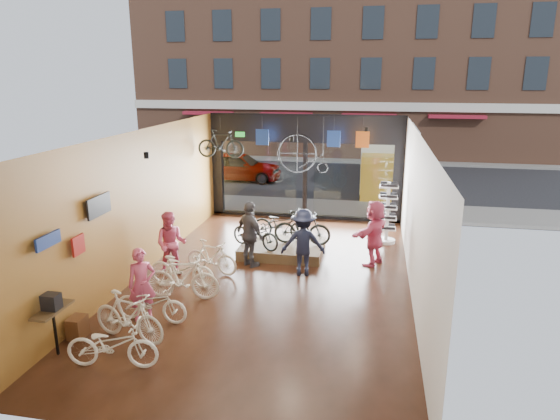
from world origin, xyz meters
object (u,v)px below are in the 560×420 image
(floor_bike_2, at_px, (151,303))
(penny_farthing, at_px, (305,155))
(floor_bike_3, at_px, (182,277))
(display_bike_left, at_px, (255,233))
(display_bike_mid, at_px, (302,228))
(customer_1, at_px, (171,244))
(display_platform, at_px, (282,249))
(sunglasses_rack, at_px, (387,213))
(box_truck, at_px, (389,160))
(floor_bike_0, at_px, (112,345))
(floor_bike_1, at_px, (129,317))
(customer_5, at_px, (374,233))
(customer_2, at_px, (250,234))
(display_bike_right, at_px, (281,224))
(customer_0, at_px, (142,285))
(floor_bike_4, at_px, (182,268))
(floor_bike_5, at_px, (211,257))
(hung_bike, at_px, (221,144))
(customer_3, at_px, (303,242))
(street_car, at_px, (239,166))

(floor_bike_2, bearing_deg, penny_farthing, -14.31)
(floor_bike_3, xyz_separation_m, penny_farthing, (1.99, 6.47, 1.97))
(display_bike_left, xyz_separation_m, display_bike_mid, (1.29, 0.53, 0.07))
(customer_1, bearing_deg, penny_farthing, 51.93)
(display_platform, height_order, sunglasses_rack, sunglasses_rack)
(box_truck, xyz_separation_m, floor_bike_2, (-5.18, -13.67, -0.99))
(display_platform, height_order, penny_farthing, penny_farthing)
(display_bike_mid, bearing_deg, floor_bike_0, 160.14)
(floor_bike_1, height_order, customer_5, customer_5)
(floor_bike_0, relative_size, customer_2, 0.91)
(display_bike_left, height_order, sunglasses_rack, sunglasses_rack)
(display_bike_right, xyz_separation_m, customer_0, (-2.08, -5.08, 0.04))
(floor_bike_4, relative_size, display_platform, 0.73)
(floor_bike_3, xyz_separation_m, customer_5, (4.42, 3.13, 0.39))
(customer_0, distance_m, customer_5, 6.48)
(floor_bike_4, xyz_separation_m, display_bike_left, (1.34, 2.32, 0.27))
(floor_bike_5, height_order, penny_farthing, penny_farthing)
(hung_bike, bearing_deg, penny_farthing, -75.19)
(hung_bike, bearing_deg, floor_bike_4, -175.86)
(floor_bike_1, bearing_deg, display_bike_right, -4.09)
(display_platform, relative_size, display_bike_mid, 1.42)
(customer_0, relative_size, sunglasses_rack, 0.83)
(sunglasses_rack, bearing_deg, customer_3, -142.81)
(floor_bike_0, relative_size, customer_5, 0.92)
(display_bike_right, bearing_deg, floor_bike_2, 166.36)
(display_platform, bearing_deg, customer_2, -120.65)
(box_truck, distance_m, sunglasses_rack, 7.40)
(floor_bike_0, distance_m, penny_farthing, 9.89)
(floor_bike_2, bearing_deg, floor_bike_0, -175.96)
(customer_0, height_order, customer_3, customer_3)
(floor_bike_0, distance_m, customer_0, 1.88)
(floor_bike_5, relative_size, customer_5, 0.83)
(floor_bike_5, height_order, customer_2, customer_2)
(floor_bike_0, distance_m, floor_bike_4, 3.67)
(floor_bike_0, bearing_deg, floor_bike_1, 2.01)
(floor_bike_5, bearing_deg, display_bike_right, -19.05)
(floor_bike_2, bearing_deg, floor_bike_1, 175.48)
(street_car, xyz_separation_m, floor_bike_0, (2.16, -16.44, -0.27))
(hung_bike, bearing_deg, floor_bike_0, -177.32)
(street_car, relative_size, box_truck, 0.59)
(floor_bike_2, distance_m, display_platform, 5.09)
(floor_bike_1, distance_m, customer_5, 7.02)
(floor_bike_0, height_order, customer_2, customer_2)
(sunglasses_rack, distance_m, hung_bike, 5.92)
(floor_bike_1, relative_size, customer_0, 1.05)
(street_car, bearing_deg, floor_bike_3, -170.17)
(customer_5, bearing_deg, customer_2, -49.70)
(box_truck, relative_size, customer_2, 3.88)
(penny_farthing, bearing_deg, floor_bike_3, -107.10)
(display_bike_mid, xyz_separation_m, customer_2, (-1.26, -1.23, 0.12))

